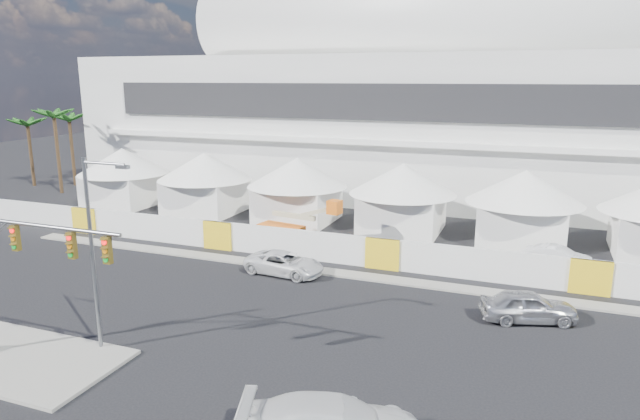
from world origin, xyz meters
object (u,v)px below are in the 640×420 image
at_px(traffic_mast, 4,273).
at_px(streetlight_median, 95,242).
at_px(pickup_curb, 284,263).
at_px(lot_car_a, 558,257).
at_px(sedan_silver, 528,306).
at_px(boom_lift, 289,227).

distance_m(traffic_mast, streetlight_median, 3.77).
bearing_deg(pickup_curb, traffic_mast, 161.78).
distance_m(pickup_curb, streetlight_median, 13.30).
distance_m(pickup_curb, lot_car_a, 17.52).
xyz_separation_m(pickup_curb, lot_car_a, (15.82, 7.53, -0.01)).
height_order(pickup_curb, lot_car_a, pickup_curb).
relative_size(sedan_silver, lot_car_a, 1.12).
bearing_deg(sedan_silver, streetlight_median, 102.43).
distance_m(sedan_silver, pickup_curb, 14.43).
height_order(lot_car_a, streetlight_median, streetlight_median).
height_order(lot_car_a, boom_lift, boom_lift).
xyz_separation_m(streetlight_median, boom_lift, (0.37, 19.30, -4.11)).
bearing_deg(traffic_mast, lot_car_a, 44.97).
relative_size(streetlight_median, boom_lift, 1.22).
distance_m(pickup_curb, boom_lift, 7.73).
height_order(sedan_silver, streetlight_median, streetlight_median).
relative_size(pickup_curb, traffic_mast, 0.60).
bearing_deg(sedan_silver, lot_car_a, -26.73).
distance_m(sedan_silver, traffic_mast, 24.09).
distance_m(lot_car_a, boom_lift, 18.73).
xyz_separation_m(lot_car_a, boom_lift, (-18.73, -0.37, 0.26)).
xyz_separation_m(sedan_silver, lot_car_a, (1.53, 9.53, -0.11)).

